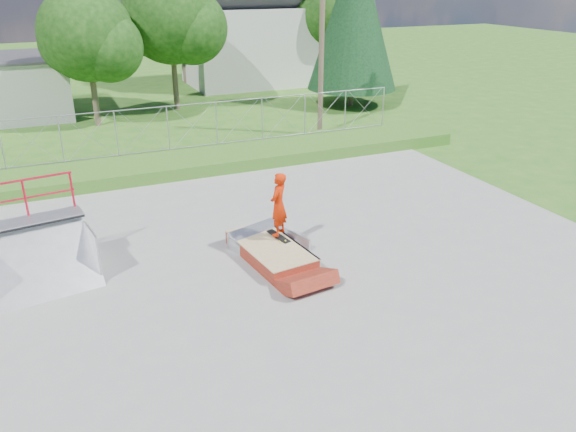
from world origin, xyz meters
The scene contains 16 objects.
ground centered at (0.00, 0.00, 0.00)m, with size 120.00×120.00×0.00m, color #2C631C.
concrete_pad centered at (0.00, 0.00, 0.02)m, with size 20.00×16.00×0.04m, color gray.
grass_berm centered at (0.00, 9.50, 0.25)m, with size 24.00×3.00×0.50m, color #2C631C.
grind_box centered at (0.57, 1.08, 0.21)m, with size 1.69×2.95×0.42m.
quarter_pipe centered at (-5.01, 2.06, 1.21)m, with size 2.43×2.06×2.43m, color #A6A9AE, non-canonical shape.
flat_bank_ramp centered at (0.70, 1.47, 0.25)m, with size 1.61×1.71×0.49m, color #A6A9AE, non-canonical shape.
skateboard centered at (0.93, 1.35, 0.46)m, with size 0.22×0.80×0.02m, color black.
skater centered at (0.93, 1.35, 1.34)m, with size 0.64×0.42×1.75m, color red.
chain_link_fence centered at (0.00, 10.50, 1.40)m, with size 20.00×0.06×1.80m, color gray, non-canonical shape.
gable_house centered at (9.00, 26.00, 3.84)m, with size 8.40×6.08×8.94m.
utility_pole centered at (7.50, 12.00, 4.00)m, with size 0.24×0.24×8.00m, color brown.
tree_left_near centered at (-1.75, 17.83, 4.24)m, with size 4.76×4.48×6.65m.
tree_center centered at (2.78, 19.81, 4.85)m, with size 5.44×5.12×7.60m.
tree_right_far centered at (14.27, 23.82, 4.54)m, with size 5.10×4.80×7.12m.
tree_back_mid centered at (5.21, 27.86, 3.63)m, with size 4.08×3.84×5.70m.
conifer_tree centered at (12.00, 17.00, 5.05)m, with size 5.04×5.04×9.10m.
Camera 1 is at (-4.35, -11.40, 7.04)m, focal length 35.00 mm.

